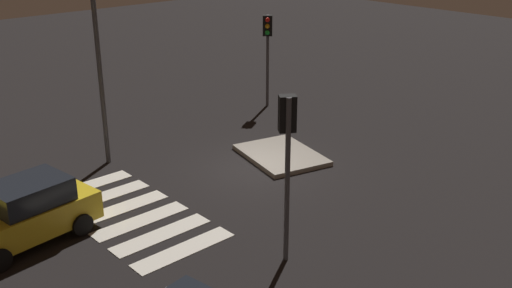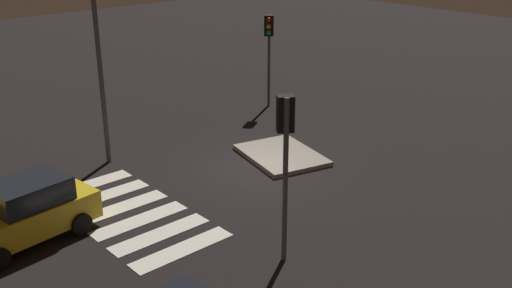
{
  "view_description": "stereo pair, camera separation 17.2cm",
  "coord_description": "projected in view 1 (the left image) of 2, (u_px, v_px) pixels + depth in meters",
  "views": [
    {
      "loc": [
        15.12,
        -13.76,
        8.95
      ],
      "look_at": [
        0.0,
        0.0,
        1.0
      ],
      "focal_mm": 41.84,
      "sensor_mm": 36.0,
      "label": 1
    },
    {
      "loc": [
        15.23,
        -13.63,
        8.95
      ],
      "look_at": [
        0.0,
        0.0,
        1.0
      ],
      "focal_mm": 41.84,
      "sensor_mm": 36.0,
      "label": 2
    }
  ],
  "objects": [
    {
      "name": "crosswalk_near",
      "position": [
        131.0,
        214.0,
        18.91
      ],
      "size": [
        6.45,
        3.2,
        0.02
      ],
      "color": "silver",
      "rests_on": "ground"
    },
    {
      "name": "car_yellow",
      "position": [
        25.0,
        213.0,
        17.1
      ],
      "size": [
        2.38,
        4.36,
        1.83
      ],
      "rotation": [
        0.0,
        0.0,
        -1.44
      ],
      "color": "gold",
      "rests_on": "ground"
    },
    {
      "name": "traffic_light_west",
      "position": [
        268.0,
        38.0,
        28.23
      ],
      "size": [
        0.54,
        0.54,
        4.48
      ],
      "rotation": [
        0.0,
        0.0,
        -0.81
      ],
      "color": "#47474C",
      "rests_on": "ground"
    },
    {
      "name": "traffic_island",
      "position": [
        281.0,
        155.0,
        23.33
      ],
      "size": [
        3.93,
        3.3,
        0.18
      ],
      "color": "gray",
      "rests_on": "ground"
    },
    {
      "name": "traffic_light_east",
      "position": [
        287.0,
        138.0,
        15.34
      ],
      "size": [
        0.53,
        0.54,
        4.66
      ],
      "rotation": [
        0.0,
        0.0,
        2.53
      ],
      "color": "#47474C",
      "rests_on": "ground"
    },
    {
      "name": "ground_plane",
      "position": [
        256.0,
        169.0,
        22.29
      ],
      "size": [
        80.0,
        80.0,
        0.0
      ],
      "primitive_type": "plane",
      "color": "black"
    },
    {
      "name": "street_lamp",
      "position": [
        94.0,
        5.0,
        20.74
      ],
      "size": [
        0.56,
        0.56,
        8.89
      ],
      "color": "#47474C",
      "rests_on": "ground"
    }
  ]
}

